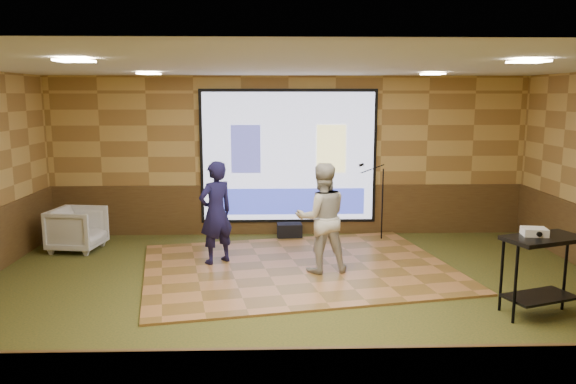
{
  "coord_description": "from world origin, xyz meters",
  "views": [
    {
      "loc": [
        -0.32,
        -7.05,
        2.65
      ],
      "look_at": [
        -0.09,
        0.71,
        1.3
      ],
      "focal_mm": 35.0,
      "sensor_mm": 36.0,
      "label": 1
    }
  ],
  "objects_px": {
    "banquet_chair": "(77,229)",
    "duffel_bag": "(290,231)",
    "mic_stand": "(379,214)",
    "player_right": "(322,218)",
    "dance_floor": "(298,267)",
    "player_left": "(216,212)",
    "av_table": "(542,260)",
    "projector_screen": "(289,158)",
    "projector": "(534,232)"
  },
  "relations": [
    {
      "from": "banquet_chair",
      "to": "duffel_bag",
      "type": "distance_m",
      "value": 3.75
    },
    {
      "from": "mic_stand",
      "to": "banquet_chair",
      "type": "bearing_deg",
      "value": 166.98
    },
    {
      "from": "mic_stand",
      "to": "player_right",
      "type": "bearing_deg",
      "value": -141.41
    },
    {
      "from": "dance_floor",
      "to": "player_left",
      "type": "bearing_deg",
      "value": 168.62
    },
    {
      "from": "av_table",
      "to": "banquet_chair",
      "type": "bearing_deg",
      "value": 154.55
    },
    {
      "from": "banquet_chair",
      "to": "mic_stand",
      "type": "bearing_deg",
      "value": -75.96
    },
    {
      "from": "player_left",
      "to": "mic_stand",
      "type": "height_order",
      "value": "player_left"
    },
    {
      "from": "projector_screen",
      "to": "player_right",
      "type": "xyz_separation_m",
      "value": [
        0.42,
        -2.39,
        -0.62
      ]
    },
    {
      "from": "projector_screen",
      "to": "av_table",
      "type": "xyz_separation_m",
      "value": [
        2.91,
        -4.14,
        -0.77
      ]
    },
    {
      "from": "dance_floor",
      "to": "player_right",
      "type": "height_order",
      "value": "player_right"
    },
    {
      "from": "dance_floor",
      "to": "player_left",
      "type": "relative_size",
      "value": 2.87
    },
    {
      "from": "player_left",
      "to": "projector",
      "type": "bearing_deg",
      "value": 112.79
    },
    {
      "from": "projector_screen",
      "to": "player_left",
      "type": "bearing_deg",
      "value": -122.02
    },
    {
      "from": "projector_screen",
      "to": "mic_stand",
      "type": "xyz_separation_m",
      "value": [
        1.64,
        -0.5,
        -0.98
      ]
    },
    {
      "from": "projector_screen",
      "to": "dance_floor",
      "type": "height_order",
      "value": "projector_screen"
    },
    {
      "from": "mic_stand",
      "to": "banquet_chair",
      "type": "height_order",
      "value": "mic_stand"
    },
    {
      "from": "projector",
      "to": "banquet_chair",
      "type": "distance_m",
      "value": 7.19
    },
    {
      "from": "projector_screen",
      "to": "dance_floor",
      "type": "relative_size",
      "value": 0.72
    },
    {
      "from": "player_left",
      "to": "player_right",
      "type": "distance_m",
      "value": 1.68
    },
    {
      "from": "banquet_chair",
      "to": "dance_floor",
      "type": "bearing_deg",
      "value": -98.53
    },
    {
      "from": "projector_screen",
      "to": "projector",
      "type": "xyz_separation_m",
      "value": [
        2.81,
        -4.08,
        -0.44
      ]
    },
    {
      "from": "dance_floor",
      "to": "av_table",
      "type": "relative_size",
      "value": 4.66
    },
    {
      "from": "mic_stand",
      "to": "projector",
      "type": "bearing_deg",
      "value": -90.44
    },
    {
      "from": "av_table",
      "to": "banquet_chair",
      "type": "height_order",
      "value": "av_table"
    },
    {
      "from": "av_table",
      "to": "duffel_bag",
      "type": "bearing_deg",
      "value": 127.08
    },
    {
      "from": "banquet_chair",
      "to": "player_left",
      "type": "bearing_deg",
      "value": -101.36
    },
    {
      "from": "player_left",
      "to": "player_right",
      "type": "bearing_deg",
      "value": 124.57
    },
    {
      "from": "dance_floor",
      "to": "av_table",
      "type": "xyz_separation_m",
      "value": [
        2.82,
        -1.97,
        0.68
      ]
    },
    {
      "from": "av_table",
      "to": "projector",
      "type": "relative_size",
      "value": 3.58
    },
    {
      "from": "projector",
      "to": "mic_stand",
      "type": "distance_m",
      "value": 3.8
    },
    {
      "from": "banquet_chair",
      "to": "duffel_bag",
      "type": "xyz_separation_m",
      "value": [
        3.67,
        0.71,
        -0.23
      ]
    },
    {
      "from": "projector_screen",
      "to": "projector",
      "type": "distance_m",
      "value": 4.97
    },
    {
      "from": "player_left",
      "to": "av_table",
      "type": "distance_m",
      "value": 4.67
    },
    {
      "from": "projector_screen",
      "to": "player_left",
      "type": "xyz_separation_m",
      "value": [
        -1.19,
        -1.91,
        -0.64
      ]
    },
    {
      "from": "player_left",
      "to": "duffel_bag",
      "type": "height_order",
      "value": "player_left"
    },
    {
      "from": "player_right",
      "to": "av_table",
      "type": "bearing_deg",
      "value": 136.48
    },
    {
      "from": "player_right",
      "to": "av_table",
      "type": "height_order",
      "value": "player_right"
    },
    {
      "from": "av_table",
      "to": "projector",
      "type": "distance_m",
      "value": 0.36
    },
    {
      "from": "av_table",
      "to": "player_right",
      "type": "bearing_deg",
      "value": 144.92
    },
    {
      "from": "player_right",
      "to": "duffel_bag",
      "type": "distance_m",
      "value": 2.24
    },
    {
      "from": "projector",
      "to": "mic_stand",
      "type": "bearing_deg",
      "value": 117.45
    },
    {
      "from": "player_left",
      "to": "player_right",
      "type": "xyz_separation_m",
      "value": [
        1.61,
        -0.48,
        0.01
      ]
    },
    {
      "from": "player_left",
      "to": "mic_stand",
      "type": "xyz_separation_m",
      "value": [
        2.83,
        1.4,
        -0.35
      ]
    },
    {
      "from": "av_table",
      "to": "duffel_bag",
      "type": "height_order",
      "value": "av_table"
    },
    {
      "from": "duffel_bag",
      "to": "mic_stand",
      "type": "bearing_deg",
      "value": -6.88
    },
    {
      "from": "dance_floor",
      "to": "projector",
      "type": "xyz_separation_m",
      "value": [
        2.73,
        -1.92,
        1.02
      ]
    },
    {
      "from": "projector",
      "to": "player_left",
      "type": "bearing_deg",
      "value": 160.88
    },
    {
      "from": "projector",
      "to": "banquet_chair",
      "type": "relative_size",
      "value": 0.34
    },
    {
      "from": "mic_stand",
      "to": "dance_floor",
      "type": "bearing_deg",
      "value": -151.73
    },
    {
      "from": "projector_screen",
      "to": "player_right",
      "type": "distance_m",
      "value": 2.51
    }
  ]
}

